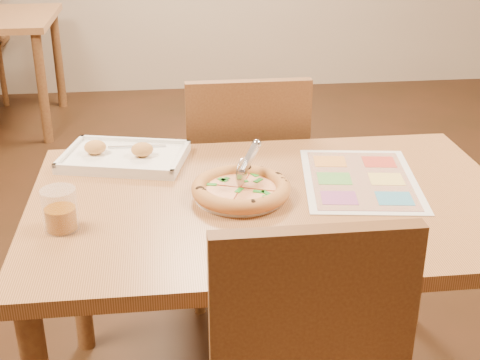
{
  "coord_description": "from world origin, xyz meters",
  "views": [
    {
      "loc": [
        -0.28,
        -1.59,
        1.5
      ],
      "look_at": [
        -0.09,
        0.02,
        0.77
      ],
      "focal_mm": 50.0,
      "sensor_mm": 36.0,
      "label": 1
    }
  ],
  "objects": [
    {
      "name": "pizza_cutter",
      "position": [
        -0.06,
        0.06,
        0.8
      ],
      "size": [
        0.08,
        0.14,
        0.09
      ],
      "rotation": [
        0.0,
        0.0,
        1.07
      ],
      "color": "silver",
      "rests_on": "pizza"
    },
    {
      "name": "glass_tumbler",
      "position": [
        -0.54,
        -0.11,
        0.77
      ],
      "size": [
        0.09,
        0.09,
        0.11
      ],
      "rotation": [
        0.0,
        0.0,
        0.22
      ],
      "color": "#8C4A0A",
      "rests_on": "dining_table"
    },
    {
      "name": "menu",
      "position": [
        0.27,
        0.08,
        0.72
      ],
      "size": [
        0.38,
        0.48,
        0.0
      ],
      "primitive_type": "cube",
      "rotation": [
        0.0,
        0.0,
        -0.14
      ],
      "color": "silver",
      "rests_on": "dining_table"
    },
    {
      "name": "chair_far",
      "position": [
        -0.0,
        0.6,
        0.57
      ],
      "size": [
        0.42,
        0.42,
        0.47
      ],
      "rotation": [
        0.0,
        0.0,
        3.14
      ],
      "color": "brown",
      "rests_on": "ground"
    },
    {
      "name": "pizza",
      "position": [
        -0.08,
        0.01,
        0.75
      ],
      "size": [
        0.27,
        0.27,
        0.04
      ],
      "rotation": [
        0.0,
        0.0,
        -0.37
      ],
      "color": "#CB8845",
      "rests_on": "plate"
    },
    {
      "name": "plate",
      "position": [
        -0.09,
        0.02,
        0.73
      ],
      "size": [
        0.28,
        0.28,
        0.01
      ],
      "primitive_type": "cylinder",
      "rotation": [
        0.0,
        0.0,
        0.15
      ],
      "color": "white",
      "rests_on": "dining_table"
    },
    {
      "name": "dining_table",
      "position": [
        0.0,
        0.0,
        0.63
      ],
      "size": [
        1.3,
        0.85,
        0.72
      ],
      "color": "#A36C41",
      "rests_on": "ground"
    },
    {
      "name": "appetizer_tray",
      "position": [
        -0.41,
        0.3,
        0.73
      ],
      "size": [
        0.41,
        0.33,
        0.06
      ],
      "rotation": [
        0.0,
        0.0,
        -0.24
      ],
      "color": "white",
      "rests_on": "dining_table"
    }
  ]
}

